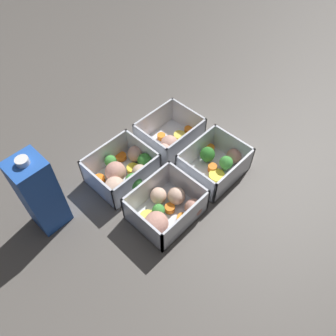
% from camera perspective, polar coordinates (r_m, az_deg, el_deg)
% --- Properties ---
extents(ground_plane, '(4.00, 4.00, 0.00)m').
position_cam_1_polar(ground_plane, '(0.80, 0.00, -1.12)').
color(ground_plane, '#56514C').
extents(container_near_left, '(0.15, 0.13, 0.07)m').
position_cam_1_polar(container_near_left, '(0.72, -0.27, -7.13)').
color(container_near_left, silver).
rests_on(container_near_left, ground_plane).
extents(container_near_right, '(0.15, 0.12, 0.07)m').
position_cam_1_polar(container_near_right, '(0.80, 8.38, 0.92)').
color(container_near_right, silver).
rests_on(container_near_right, ground_plane).
extents(container_far_left, '(0.16, 0.13, 0.07)m').
position_cam_1_polar(container_far_left, '(0.78, -7.63, -0.58)').
color(container_far_left, silver).
rests_on(container_far_left, ground_plane).
extents(container_far_right, '(0.15, 0.12, 0.07)m').
position_cam_1_polar(container_far_right, '(0.84, 0.25, 4.95)').
color(container_far_right, silver).
rests_on(container_far_right, ground_plane).
extents(juice_carton, '(0.07, 0.07, 0.20)m').
position_cam_1_polar(juice_carton, '(0.70, -21.43, -4.19)').
color(juice_carton, blue).
rests_on(juice_carton, ground_plane).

